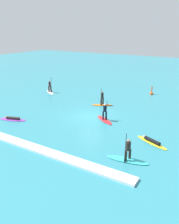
{
  "coord_description": "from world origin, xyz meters",
  "views": [
    {
      "loc": [
        12.05,
        -20.06,
        9.04
      ],
      "look_at": [
        0.0,
        0.0,
        0.5
      ],
      "focal_mm": 36.86,
      "sensor_mm": 36.0,
      "label": 1
    }
  ],
  "objects_px": {
    "surfer_on_white_board": "(50,89)",
    "marker_buoy": "(151,93)",
    "surfer_on_teal_board": "(128,156)",
    "surfer_on_purple_board": "(13,119)",
    "surfer_on_red_board": "(105,117)",
    "surfer_on_orange_board": "(102,102)",
    "surfer_on_yellow_board": "(152,141)"
  },
  "relations": [
    {
      "from": "surfer_on_purple_board",
      "to": "surfer_on_white_board",
      "type": "xyz_separation_m",
      "value": [
        -3.79,
        10.49,
        0.35
      ]
    },
    {
      "from": "surfer_on_red_board",
      "to": "surfer_on_teal_board",
      "type": "relative_size",
      "value": 0.86
    },
    {
      "from": "surfer_on_red_board",
      "to": "surfer_on_yellow_board",
      "type": "distance_m",
      "value": 6.19
    },
    {
      "from": "surfer_on_yellow_board",
      "to": "surfer_on_white_board",
      "type": "xyz_separation_m",
      "value": [
        -17.8,
        8.07,
        0.33
      ]
    },
    {
      "from": "surfer_on_red_board",
      "to": "surfer_on_orange_board",
      "type": "height_order",
      "value": "surfer_on_red_board"
    },
    {
      "from": "surfer_on_purple_board",
      "to": "surfer_on_white_board",
      "type": "distance_m",
      "value": 11.16
    },
    {
      "from": "surfer_on_teal_board",
      "to": "surfer_on_white_board",
      "type": "xyz_separation_m",
      "value": [
        -17.12,
        11.69,
        0.09
      ]
    },
    {
      "from": "surfer_on_red_board",
      "to": "surfer_on_purple_board",
      "type": "xyz_separation_m",
      "value": [
        -8.32,
        -4.85,
        -0.32
      ]
    },
    {
      "from": "surfer_on_teal_board",
      "to": "surfer_on_red_board",
      "type": "bearing_deg",
      "value": -59.85
    },
    {
      "from": "surfer_on_orange_board",
      "to": "surfer_on_white_board",
      "type": "distance_m",
      "value": 9.62
    },
    {
      "from": "surfer_on_red_board",
      "to": "marker_buoy",
      "type": "xyz_separation_m",
      "value": [
        1.2,
        12.43,
        -0.22
      ]
    },
    {
      "from": "surfer_on_red_board",
      "to": "surfer_on_purple_board",
      "type": "distance_m",
      "value": 9.63
    },
    {
      "from": "surfer_on_yellow_board",
      "to": "surfer_on_teal_board",
      "type": "xyz_separation_m",
      "value": [
        -0.68,
        -3.62,
        0.24
      ]
    },
    {
      "from": "surfer_on_white_board",
      "to": "marker_buoy",
      "type": "distance_m",
      "value": 14.94
    },
    {
      "from": "surfer_on_teal_board",
      "to": "surfer_on_purple_board",
      "type": "bearing_deg",
      "value": -14.63
    },
    {
      "from": "surfer_on_purple_board",
      "to": "marker_buoy",
      "type": "bearing_deg",
      "value": -137.93
    },
    {
      "from": "surfer_on_red_board",
      "to": "marker_buoy",
      "type": "bearing_deg",
      "value": -60.96
    },
    {
      "from": "surfer_on_teal_board",
      "to": "marker_buoy",
      "type": "height_order",
      "value": "surfer_on_teal_board"
    },
    {
      "from": "surfer_on_white_board",
      "to": "surfer_on_teal_board",
      "type": "bearing_deg",
      "value": -179.44
    },
    {
      "from": "surfer_on_red_board",
      "to": "surfer_on_yellow_board",
      "type": "bearing_deg",
      "value": -168.51
    },
    {
      "from": "surfer_on_white_board",
      "to": "surfer_on_purple_board",
      "type": "bearing_deg",
      "value": 144.75
    },
    {
      "from": "surfer_on_yellow_board",
      "to": "marker_buoy",
      "type": "xyz_separation_m",
      "value": [
        -4.49,
        14.85,
        0.08
      ]
    },
    {
      "from": "surfer_on_red_board",
      "to": "surfer_on_teal_board",
      "type": "bearing_deg",
      "value": 164.2
    },
    {
      "from": "surfer_on_yellow_board",
      "to": "surfer_on_teal_board",
      "type": "height_order",
      "value": "surfer_on_teal_board"
    },
    {
      "from": "surfer_on_orange_board",
      "to": "surfer_on_purple_board",
      "type": "height_order",
      "value": "surfer_on_orange_board"
    },
    {
      "from": "surfer_on_red_board",
      "to": "surfer_on_purple_board",
      "type": "height_order",
      "value": "surfer_on_red_board"
    },
    {
      "from": "surfer_on_red_board",
      "to": "surfer_on_orange_board",
      "type": "xyz_separation_m",
      "value": [
        -2.59,
        4.29,
        0.05
      ]
    },
    {
      "from": "surfer_on_red_board",
      "to": "marker_buoy",
      "type": "height_order",
      "value": "surfer_on_red_board"
    },
    {
      "from": "surfer_on_orange_board",
      "to": "surfer_on_white_board",
      "type": "height_order",
      "value": "surfer_on_white_board"
    },
    {
      "from": "surfer_on_yellow_board",
      "to": "surfer_on_teal_board",
      "type": "bearing_deg",
      "value": 103.81
    },
    {
      "from": "surfer_on_yellow_board",
      "to": "surfer_on_white_board",
      "type": "relative_size",
      "value": 1.15
    },
    {
      "from": "surfer_on_red_board",
      "to": "surfer_on_orange_board",
      "type": "bearing_deg",
      "value": -24.35
    }
  ]
}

